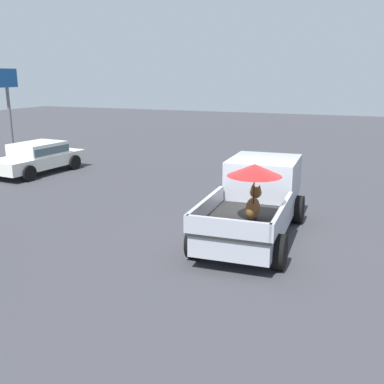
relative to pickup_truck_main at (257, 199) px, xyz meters
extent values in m
plane|color=#38383D|center=(-0.43, -0.01, -0.97)|extent=(80.00, 80.00, 0.00)
cylinder|color=black|center=(1.27, 1.06, -0.57)|extent=(0.81, 0.32, 0.80)
cylinder|color=black|center=(1.37, -0.90, -0.57)|extent=(0.81, 0.32, 0.80)
cylinder|color=black|center=(-2.22, 0.88, -0.57)|extent=(0.81, 0.32, 0.80)
cylinder|color=black|center=(-2.12, -1.07, -0.57)|extent=(0.81, 0.32, 0.80)
cube|color=#9EA3AD|center=(-0.43, -0.01, -0.40)|extent=(5.08, 2.05, 0.50)
cube|color=#9EA3AD|center=(0.97, 0.06, 0.39)|extent=(2.19, 1.96, 1.08)
cube|color=#4C606B|center=(1.97, 0.11, 0.59)|extent=(0.15, 1.72, 0.64)
cube|color=black|center=(-1.57, -0.07, -0.12)|extent=(2.89, 1.98, 0.06)
cube|color=#9EA3AD|center=(-1.62, 0.85, 0.11)|extent=(2.80, 0.24, 0.40)
cube|color=#9EA3AD|center=(-1.53, -0.98, 0.11)|extent=(2.80, 0.24, 0.40)
cube|color=#9EA3AD|center=(-2.92, -0.13, 0.11)|extent=(0.19, 1.84, 0.40)
ellipsoid|color=brown|center=(-1.52, -0.29, 0.17)|extent=(0.70, 0.35, 0.52)
sphere|color=brown|center=(-1.22, -0.27, 0.49)|extent=(0.29, 0.29, 0.28)
cone|color=brown|center=(-1.22, -0.19, 0.63)|extent=(0.09, 0.09, 0.12)
cone|color=brown|center=(-1.21, -0.35, 0.63)|extent=(0.09, 0.09, 0.12)
cylinder|color=black|center=(-1.72, -0.35, 0.47)|extent=(0.03, 0.03, 1.13)
cone|color=red|center=(-1.72, -0.35, 1.14)|extent=(1.31, 1.31, 0.28)
cylinder|color=black|center=(2.57, 10.06, -0.64)|extent=(0.68, 0.27, 0.66)
cylinder|color=black|center=(5.26, 9.83, -0.64)|extent=(0.68, 0.27, 0.66)
cylinder|color=black|center=(5.41, 11.59, -0.64)|extent=(0.68, 0.27, 0.66)
cube|color=silver|center=(3.99, 10.82, -0.42)|extent=(4.43, 2.11, 0.52)
cube|color=silver|center=(4.09, 10.81, 0.08)|extent=(2.23, 1.77, 0.56)
cube|color=#4C606B|center=(4.09, 10.81, 0.08)|extent=(2.17, 1.84, 0.32)
cylinder|color=#59595B|center=(6.30, 14.36, 0.82)|extent=(0.16, 0.16, 3.58)
cube|color=#194C8C|center=(6.30, 14.36, 3.06)|extent=(1.40, 0.12, 0.90)
camera|label=1|loc=(-11.57, -2.89, 3.22)|focal=42.78mm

